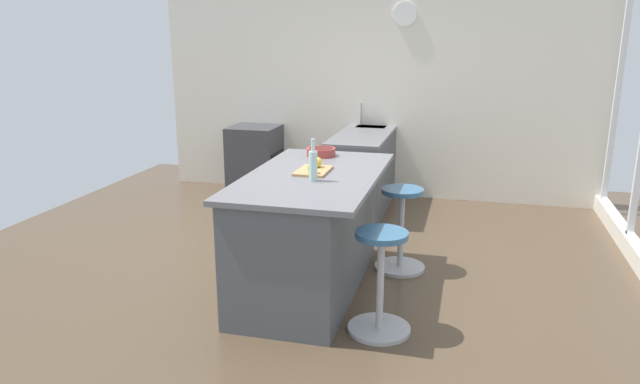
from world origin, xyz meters
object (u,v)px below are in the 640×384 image
stool_middle (380,285)px  oven_range (255,160)px  kitchen_island (308,231)px  stool_by_window (401,232)px  cutting_board (313,171)px  apple_yellow (317,162)px  water_bottle (313,165)px  apple_green (313,168)px  fruit_bowl (321,151)px

stool_middle → oven_range: bearing=-146.6°
oven_range → stool_middle: oven_range is taller
kitchen_island → stool_by_window: 0.90m
cutting_board → apple_yellow: bearing=176.5°
stool_middle → water_bottle: bearing=-121.9°
stool_middle → water_bottle: water_bottle is taller
oven_range → kitchen_island: (2.66, 1.46, 0.05)m
kitchen_island → apple_yellow: (-0.14, 0.04, 0.53)m
stool_by_window → stool_middle: (1.15, 0.00, 0.00)m
stool_middle → apple_green: size_ratio=9.33×
stool_by_window → apple_green: (0.64, -0.62, 0.67)m
stool_by_window → apple_green: apple_green is taller
water_bottle → stool_middle: bearing=58.1°
cutting_board → apple_yellow: (-0.09, 0.01, 0.05)m
stool_by_window → water_bottle: (0.79, -0.57, 0.74)m
stool_by_window → cutting_board: 1.04m
stool_middle → cutting_board: size_ratio=2.03×
stool_by_window → water_bottle: bearing=-35.8°
stool_middle → apple_yellow: apple_yellow is taller
kitchen_island → apple_green: apple_green is taller
oven_range → apple_green: bearing=29.1°
water_bottle → cutting_board: bearing=-165.1°
water_bottle → apple_yellow: bearing=-169.5°
cutting_board → water_bottle: bearing=14.9°
apple_green → fruit_bowl: bearing=-170.4°
apple_green → fruit_bowl: apple_green is taller
water_bottle → fruit_bowl: 0.91m
fruit_bowl → oven_range: bearing=-145.1°
oven_range → fruit_bowl: size_ratio=3.38×
stool_by_window → cutting_board: cutting_board is taller
cutting_board → oven_range: bearing=-150.3°
stool_by_window → fruit_bowl: fruit_bowl is taller
stool_by_window → oven_range: bearing=-134.4°
stool_middle → apple_yellow: 1.17m
oven_range → apple_yellow: size_ratio=10.40×
stool_middle → fruit_bowl: size_ratio=2.87×
cutting_board → apple_green: (0.12, 0.03, 0.05)m
cutting_board → apple_yellow: 0.10m
stool_by_window → cutting_board: (0.52, -0.64, 0.62)m
oven_range → water_bottle: bearing=28.5°
oven_range → kitchen_island: bearing=28.7°
oven_range → apple_yellow: 2.99m
fruit_bowl → stool_middle: bearing=30.8°
kitchen_island → stool_middle: size_ratio=2.50×
stool_by_window → water_bottle: size_ratio=2.34×
apple_green → apple_yellow: (-0.21, -0.02, 0.00)m
stool_by_window → fruit_bowl: (-0.09, -0.74, 0.65)m
kitchen_island → cutting_board: bearing=148.9°
cutting_board → apple_green: size_ratio=4.59×
kitchen_island → stool_middle: bearing=49.6°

